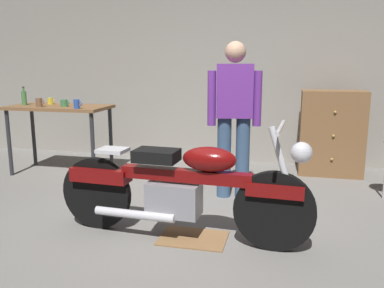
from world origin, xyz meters
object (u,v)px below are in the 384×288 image
object	(u,v)px
mug_brown_stoneware	(39,102)
mug_yellow_tall	(50,101)
mug_green_speckled	(64,103)
mug_blue_enamel	(77,104)
bottle	(24,98)
person_standing	(234,113)
motorcycle	(181,187)
wooden_dresser	(332,133)

from	to	relation	value
mug_brown_stoneware	mug_yellow_tall	world-z (taller)	mug_brown_stoneware
mug_brown_stoneware	mug_green_speckled	xyz separation A→B (m)	(0.29, 0.11, -0.01)
mug_blue_enamel	bottle	xyz separation A→B (m)	(-0.89, 0.23, 0.04)
person_standing	bottle	xyz separation A→B (m)	(-2.83, 0.41, 0.07)
mug_yellow_tall	bottle	world-z (taller)	bottle
mug_brown_stoneware	mug_blue_enamel	distance (m)	0.57
mug_yellow_tall	mug_blue_enamel	size ratio (longest dim) A/B	0.93
mug_yellow_tall	person_standing	bearing A→B (deg)	-12.55
person_standing	mug_yellow_tall	size ratio (longest dim) A/B	15.94
motorcycle	mug_green_speckled	distance (m)	2.54
mug_brown_stoneware	mug_yellow_tall	distance (m)	0.31
person_standing	wooden_dresser	size ratio (longest dim) A/B	1.52
person_standing	mug_green_speckled	bearing A→B (deg)	-18.58
motorcycle	mug_brown_stoneware	xyz separation A→B (m)	(-2.24, 1.44, 0.51)
person_standing	mug_green_speckled	distance (m)	2.25
motorcycle	person_standing	xyz separation A→B (m)	(0.27, 1.18, 0.48)
wooden_dresser	bottle	bearing A→B (deg)	-168.61
wooden_dresser	mug_brown_stoneware	bearing A→B (deg)	-165.45
mug_green_speckled	wooden_dresser	bearing A→B (deg)	14.02
motorcycle	mug_blue_enamel	size ratio (longest dim) A/B	19.48
person_standing	mug_yellow_tall	world-z (taller)	person_standing
mug_green_speckled	mug_yellow_tall	bearing A→B (deg)	148.68
person_standing	mug_brown_stoneware	world-z (taller)	person_standing
mug_yellow_tall	bottle	bearing A→B (deg)	-150.82
wooden_dresser	mug_yellow_tall	size ratio (longest dim) A/B	10.50
motorcycle	mug_brown_stoneware	distance (m)	2.71
mug_green_speckled	bottle	world-z (taller)	bottle
motorcycle	mug_yellow_tall	bearing A→B (deg)	145.85
motorcycle	mug_brown_stoneware	world-z (taller)	mug_brown_stoneware
bottle	mug_yellow_tall	bearing A→B (deg)	29.18
wooden_dresser	bottle	world-z (taller)	bottle
mug_green_speckled	mug_blue_enamel	bearing A→B (deg)	-33.91
mug_brown_stoneware	bottle	distance (m)	0.35
person_standing	mug_brown_stoneware	distance (m)	2.52
person_standing	mug_blue_enamel	size ratio (longest dim) A/B	14.86
person_standing	wooden_dresser	bearing A→B (deg)	-142.13
motorcycle	mug_blue_enamel	bearing A→B (deg)	144.21
mug_yellow_tall	mug_green_speckled	bearing A→B (deg)	-31.32
person_standing	mug_green_speckled	size ratio (longest dim) A/B	13.93
person_standing	mug_yellow_tall	xyz separation A→B (m)	(-2.55, 0.57, 0.02)
mug_brown_stoneware	motorcycle	bearing A→B (deg)	-32.74
motorcycle	person_standing	distance (m)	1.30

